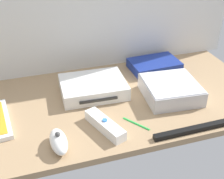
{
  "coord_description": "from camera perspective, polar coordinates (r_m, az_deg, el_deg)",
  "views": [
    {
      "loc": [
        -25.02,
        -78.8,
        55.15
      ],
      "look_at": [
        0.0,
        0.0,
        4.0
      ],
      "focal_mm": 49.65,
      "sensor_mm": 36.0,
      "label": 1
    }
  ],
  "objects": [
    {
      "name": "ground_plane",
      "position": [
        1.0,
        0.0,
        -2.44
      ],
      "size": [
        100.0,
        48.0,
        2.0
      ],
      "primitive_type": "cube",
      "color": "#9E7F5B",
      "rests_on": "ground"
    },
    {
      "name": "game_console",
      "position": [
        1.02,
        -3.5,
        0.48
      ],
      "size": [
        21.71,
        17.23,
        4.4
      ],
      "rotation": [
        0.0,
        0.0,
        -0.05
      ],
      "color": "white",
      "rests_on": "ground_plane"
    },
    {
      "name": "mini_computer",
      "position": [
        1.02,
        10.76,
        -0.0
      ],
      "size": [
        18.33,
        18.33,
        5.3
      ],
      "rotation": [
        0.0,
        0.0,
        -0.08
      ],
      "color": "silver",
      "rests_on": "ground_plane"
    },
    {
      "name": "network_router",
      "position": [
        1.18,
        7.8,
        4.48
      ],
      "size": [
        18.49,
        12.93,
        3.4
      ],
      "rotation": [
        0.0,
        0.0,
        0.04
      ],
      "color": "navy",
      "rests_on": "ground_plane"
    },
    {
      "name": "remote_wand",
      "position": [
        0.87,
        -1.33,
        -6.56
      ],
      "size": [
        8.49,
        15.13,
        3.4
      ],
      "rotation": [
        0.0,
        0.0,
        0.35
      ],
      "color": "white",
      "rests_on": "ground_plane"
    },
    {
      "name": "remote_nunchuk",
      "position": [
        0.82,
        -9.81,
        -9.4
      ],
      "size": [
        4.74,
        10.14,
        5.1
      ],
      "rotation": [
        0.0,
        0.0,
        0.03
      ],
      "color": "white",
      "rests_on": "ground_plane"
    },
    {
      "name": "sensor_bar",
      "position": [
        0.89,
        14.8,
        -7.11
      ],
      "size": [
        24.01,
        1.98,
        1.4
      ],
      "primitive_type": "cube",
      "rotation": [
        0.0,
        0.0,
        0.01
      ],
      "color": "black",
      "rests_on": "ground_plane"
    },
    {
      "name": "stylus_pen",
      "position": [
        0.89,
        4.49,
        -6.18
      ],
      "size": [
        5.69,
        7.8,
        0.7
      ],
      "primitive_type": "cylinder",
      "rotation": [
        0.0,
        1.57,
        2.18
      ],
      "color": "green",
      "rests_on": "ground_plane"
    }
  ]
}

